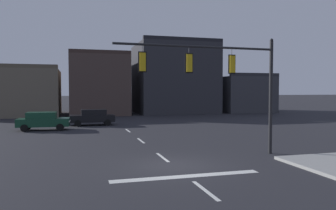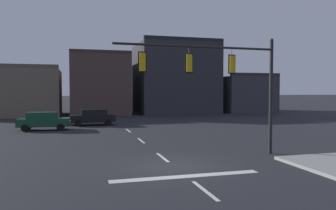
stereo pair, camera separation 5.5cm
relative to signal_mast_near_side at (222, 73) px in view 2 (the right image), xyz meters
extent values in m
plane|color=#232328|center=(-3.12, -1.34, -4.46)|extent=(400.00, 400.00, 0.00)
cube|color=silver|center=(-3.12, -3.34, -4.46)|extent=(6.40, 0.50, 0.01)
cube|color=silver|center=(-3.12, -5.34, -4.46)|extent=(0.16, 2.40, 0.01)
cube|color=silver|center=(-3.12, 0.66, -4.46)|extent=(0.16, 2.40, 0.01)
cube|color=silver|center=(-3.12, 6.66, -4.46)|extent=(0.16, 2.40, 0.01)
cube|color=silver|center=(-3.12, 12.66, -4.46)|extent=(0.16, 2.40, 0.01)
cylinder|color=black|center=(2.97, 0.05, -1.32)|extent=(0.20, 0.20, 6.29)
cylinder|color=black|center=(-1.42, -0.04, 1.35)|extent=(8.78, 0.29, 0.12)
sphere|color=black|center=(2.97, 0.05, 1.88)|extent=(0.18, 0.18, 0.18)
cylinder|color=#56565B|center=(0.53, 0.00, 1.11)|extent=(0.03, 0.03, 0.35)
cube|color=gold|center=(0.53, 0.00, 0.49)|extent=(0.30, 0.25, 0.90)
sphere|color=red|center=(0.53, 0.13, 0.77)|extent=(0.20, 0.20, 0.20)
sphere|color=#2D2314|center=(0.53, 0.13, 0.49)|extent=(0.20, 0.20, 0.20)
sphere|color=black|center=(0.53, 0.13, 0.21)|extent=(0.20, 0.20, 0.20)
cube|color=black|center=(0.53, -0.02, 0.49)|extent=(0.42, 0.04, 1.02)
cylinder|color=#56565B|center=(-1.91, -0.05, 1.11)|extent=(0.03, 0.03, 0.35)
cube|color=gold|center=(-1.91, -0.05, 0.49)|extent=(0.30, 0.25, 0.90)
sphere|color=red|center=(-1.91, 0.08, 0.77)|extent=(0.20, 0.20, 0.20)
sphere|color=#2D2314|center=(-1.91, 0.08, 0.49)|extent=(0.20, 0.20, 0.20)
sphere|color=black|center=(-1.91, 0.08, 0.21)|extent=(0.20, 0.20, 0.20)
cube|color=black|center=(-1.91, -0.07, 0.49)|extent=(0.42, 0.04, 1.02)
cylinder|color=#56565B|center=(-4.34, -0.10, 1.11)|extent=(0.03, 0.03, 0.35)
cube|color=gold|center=(-4.34, -0.10, 0.49)|extent=(0.30, 0.25, 0.90)
sphere|color=red|center=(-4.35, 0.03, 0.77)|extent=(0.20, 0.20, 0.20)
sphere|color=#2D2314|center=(-4.35, 0.03, 0.49)|extent=(0.20, 0.20, 0.20)
sphere|color=black|center=(-4.35, 0.03, 0.21)|extent=(0.20, 0.20, 0.20)
cube|color=black|center=(-4.34, -0.12, 0.49)|extent=(0.42, 0.04, 1.02)
cube|color=#143D28|center=(-10.29, 15.01, -3.76)|extent=(4.47, 1.99, 0.70)
cube|color=#143D28|center=(-10.44, 15.02, -3.13)|extent=(2.53, 1.70, 0.56)
cube|color=#2D3842|center=(-9.67, 14.99, -3.15)|extent=(0.31, 1.53, 0.47)
cube|color=#2D3842|center=(-11.61, 15.07, -3.15)|extent=(0.28, 1.53, 0.46)
cylinder|color=black|center=(-8.80, 15.80, -4.14)|extent=(0.65, 0.25, 0.64)
cylinder|color=black|center=(-8.88, 14.10, -4.14)|extent=(0.65, 0.25, 0.64)
cylinder|color=black|center=(-11.70, 15.93, -4.14)|extent=(0.65, 0.25, 0.64)
cylinder|color=black|center=(-11.78, 14.23, -4.14)|extent=(0.65, 0.25, 0.64)
sphere|color=silver|center=(-8.09, 15.50, -3.71)|extent=(0.16, 0.16, 0.16)
sphere|color=silver|center=(-8.14, 14.35, -3.71)|extent=(0.16, 0.16, 0.16)
cube|color=maroon|center=(-12.47, 15.11, -3.68)|extent=(0.10, 1.37, 0.12)
cube|color=black|center=(-5.92, 18.08, -3.76)|extent=(4.42, 1.86, 0.70)
cube|color=black|center=(-5.77, 18.09, -3.13)|extent=(2.49, 1.63, 0.56)
cube|color=#2D3842|center=(-6.54, 18.08, -3.15)|extent=(0.27, 1.52, 0.47)
cube|color=#2D3842|center=(-4.60, 18.10, -3.15)|extent=(0.24, 1.52, 0.46)
cylinder|color=black|center=(-7.36, 17.22, -4.14)|extent=(0.64, 0.23, 0.64)
cylinder|color=black|center=(-7.38, 18.92, -4.14)|extent=(0.64, 0.23, 0.64)
cylinder|color=black|center=(-4.46, 17.25, -4.14)|extent=(0.64, 0.23, 0.64)
cylinder|color=black|center=(-4.48, 18.95, -4.14)|extent=(0.64, 0.23, 0.64)
sphere|color=silver|center=(-8.09, 17.48, -3.71)|extent=(0.16, 0.16, 0.16)
sphere|color=silver|center=(-8.11, 18.63, -3.71)|extent=(0.16, 0.16, 0.16)
cube|color=maroon|center=(-3.74, 18.11, -3.68)|extent=(0.06, 1.37, 0.12)
cube|color=#665B4C|center=(-15.99, 33.63, -1.28)|extent=(12.63, 9.85, 6.35)
cube|color=brown|center=(-15.99, 29.01, 2.14)|extent=(12.63, 0.60, 0.50)
cube|color=#473833|center=(-4.25, 35.56, -0.24)|extent=(8.21, 13.70, 8.43)
cube|color=#3A2B26|center=(-4.25, 29.01, 4.22)|extent=(8.21, 0.60, 0.50)
cube|color=#2D2D33|center=(7.50, 33.87, 0.85)|extent=(11.88, 10.33, 10.62)
cube|color=black|center=(7.50, 29.01, 6.41)|extent=(11.88, 0.60, 0.50)
cube|color=#38383D|center=(18.91, 34.15, -1.62)|extent=(8.19, 10.88, 5.68)
cube|color=#2B2B30|center=(18.91, 29.01, 1.47)|extent=(8.19, 0.60, 0.50)
camera|label=1|loc=(-7.53, -16.13, -0.90)|focal=35.32mm
camera|label=2|loc=(-7.47, -16.14, -0.90)|focal=35.32mm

